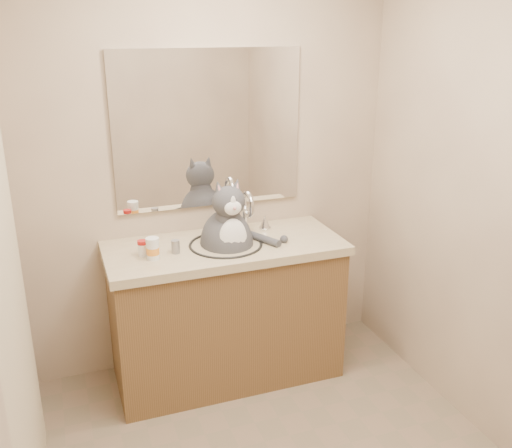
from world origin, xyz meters
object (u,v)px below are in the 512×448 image
Objects in this scene: grey_canister at (176,247)px; pill_bottle_redcap at (142,248)px; cat at (228,239)px; pill_bottle_orange at (153,249)px.

pill_bottle_redcap is at bearing 172.96° from grey_canister.
cat is at bearing 0.67° from pill_bottle_redcap.
cat is at bearing 9.16° from pill_bottle_orange.
cat is 0.31m from grey_canister.
pill_bottle_orange reaches higher than pill_bottle_redcap.
cat is 6.84× the size of pill_bottle_redcap.
cat reaches higher than pill_bottle_redcap.
cat is 5.01× the size of pill_bottle_orange.
pill_bottle_orange is (-0.43, -0.07, 0.03)m from cat.
cat reaches higher than grey_canister.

